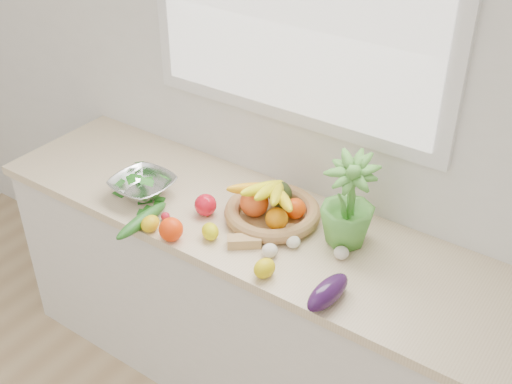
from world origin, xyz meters
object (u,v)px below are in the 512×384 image
Objects in this scene: eggplant at (328,292)px; colander_with_spinach at (143,183)px; cucumber at (142,220)px; potted_herb at (349,200)px; fruit_basket at (272,207)px; apple at (206,205)px.

colander_with_spinach reaches higher than eggplant.
cucumber is (-0.79, -0.04, -0.02)m from eggplant.
fruit_basket is at bearing -173.74° from potted_herb.
cucumber is 0.78× the size of potted_herb.
cucumber is at bearing -139.49° from fruit_basket.
eggplant is 0.74× the size of cucumber.
apple is 0.31× the size of cucumber.
cucumber is 0.21m from colander_with_spinach.
potted_herb is (-0.11, 0.32, 0.14)m from eggplant.
apple is 0.21× the size of fruit_basket.
cucumber is (-0.15, -0.20, -0.02)m from apple.
eggplant is 0.58× the size of potted_herb.
potted_herb is 0.33m from fruit_basket.
colander_with_spinach is (-0.52, -0.17, 0.01)m from fruit_basket.
eggplant is 0.81× the size of colander_with_spinach.
potted_herb is at bearing 27.62° from cucumber.
colander_with_spinach is at bearing 131.83° from cucumber.
colander_with_spinach is at bearing -170.91° from apple.
eggplant is at bearing -14.20° from apple.
eggplant is 0.50m from fruit_basket.
apple is 0.26m from fruit_basket.
eggplant is at bearing -34.75° from fruit_basket.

